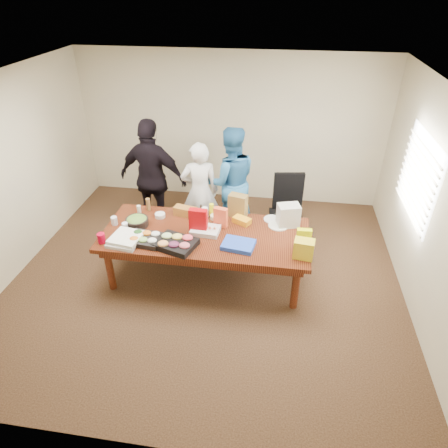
% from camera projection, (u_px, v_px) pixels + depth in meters
% --- Properties ---
extents(floor, '(5.50, 5.00, 0.02)m').
position_uv_depth(floor, '(207.00, 276.00, 5.74)').
color(floor, '#47301E').
rests_on(floor, ground).
extents(ceiling, '(5.50, 5.00, 0.02)m').
position_uv_depth(ceiling, '(201.00, 84.00, 4.28)').
color(ceiling, white).
rests_on(ceiling, wall_back).
extents(wall_back, '(5.50, 0.04, 2.70)m').
position_uv_depth(wall_back, '(231.00, 129.00, 7.09)').
color(wall_back, beige).
rests_on(wall_back, floor).
extents(wall_front, '(5.50, 0.04, 2.70)m').
position_uv_depth(wall_front, '(140.00, 351.00, 2.93)').
color(wall_front, beige).
rests_on(wall_front, floor).
extents(wall_left, '(0.04, 5.00, 2.70)m').
position_uv_depth(wall_left, '(7.00, 180.00, 5.35)').
color(wall_left, beige).
rests_on(wall_left, floor).
extents(wall_right, '(0.04, 5.00, 2.70)m').
position_uv_depth(wall_right, '(431.00, 210.00, 4.67)').
color(wall_right, beige).
rests_on(wall_right, floor).
extents(window_panel, '(0.03, 1.40, 1.10)m').
position_uv_depth(window_panel, '(418.00, 177.00, 5.09)').
color(window_panel, white).
rests_on(window_panel, wall_right).
extents(window_blinds, '(0.04, 1.36, 1.00)m').
position_uv_depth(window_blinds, '(415.00, 177.00, 5.09)').
color(window_blinds, beige).
rests_on(window_blinds, wall_right).
extents(conference_table, '(2.80, 1.20, 0.75)m').
position_uv_depth(conference_table, '(206.00, 255.00, 5.53)').
color(conference_table, '#4C1C0F').
rests_on(conference_table, floor).
extents(office_chair, '(0.65, 0.65, 1.11)m').
position_uv_depth(office_chair, '(286.00, 215.00, 6.11)').
color(office_chair, black).
rests_on(office_chair, floor).
extents(person_center, '(0.67, 0.51, 1.64)m').
position_uv_depth(person_center, '(200.00, 192.00, 6.20)').
color(person_center, silver).
rests_on(person_center, floor).
extents(person_right, '(1.04, 0.91, 1.81)m').
position_uv_depth(person_right, '(230.00, 181.00, 6.31)').
color(person_right, teal).
rests_on(person_right, floor).
extents(person_left, '(1.19, 0.66, 1.93)m').
position_uv_depth(person_left, '(153.00, 179.00, 6.26)').
color(person_left, black).
rests_on(person_left, floor).
extents(veggie_tray, '(0.48, 0.39, 0.07)m').
position_uv_depth(veggie_tray, '(145.00, 239.00, 5.15)').
color(veggie_tray, black).
rests_on(veggie_tray, conference_table).
extents(fruit_tray, '(0.60, 0.53, 0.08)m').
position_uv_depth(fruit_tray, '(176.00, 244.00, 5.05)').
color(fruit_tray, black).
rests_on(fruit_tray, conference_table).
extents(sheet_cake, '(0.40, 0.31, 0.07)m').
position_uv_depth(sheet_cake, '(205.00, 230.00, 5.33)').
color(sheet_cake, white).
rests_on(sheet_cake, conference_table).
extents(salad_bowl, '(0.34, 0.34, 0.10)m').
position_uv_depth(salad_bowl, '(137.00, 222.00, 5.47)').
color(salad_bowl, black).
rests_on(salad_bowl, conference_table).
extents(chip_bag_blue, '(0.45, 0.36, 0.06)m').
position_uv_depth(chip_bag_blue, '(238.00, 245.00, 5.05)').
color(chip_bag_blue, blue).
rests_on(chip_bag_blue, conference_table).
extents(chip_bag_red, '(0.25, 0.11, 0.35)m').
position_uv_depth(chip_bag_red, '(198.00, 221.00, 5.26)').
color(chip_bag_red, '#A7060B').
rests_on(chip_bag_red, conference_table).
extents(chip_bag_yellow, '(0.19, 0.08, 0.28)m').
position_uv_depth(chip_bag_yellow, '(304.00, 239.00, 4.98)').
color(chip_bag_yellow, '#E7F508').
rests_on(chip_bag_yellow, conference_table).
extents(chip_bag_orange, '(0.20, 0.12, 0.29)m').
position_uv_depth(chip_bag_orange, '(221.00, 217.00, 5.40)').
color(chip_bag_orange, '#E1522B').
rests_on(chip_bag_orange, conference_table).
extents(mayo_jar, '(0.11, 0.11, 0.15)m').
position_uv_depth(mayo_jar, '(205.00, 212.00, 5.65)').
color(mayo_jar, white).
rests_on(mayo_jar, conference_table).
extents(mustard_bottle, '(0.07, 0.07, 0.19)m').
position_uv_depth(mustard_bottle, '(212.00, 210.00, 5.68)').
color(mustard_bottle, '#FBFF0B').
rests_on(mustard_bottle, conference_table).
extents(dressing_bottle, '(0.07, 0.07, 0.20)m').
position_uv_depth(dressing_bottle, '(148.00, 205.00, 5.79)').
color(dressing_bottle, brown).
rests_on(dressing_bottle, conference_table).
extents(ranch_bottle, '(0.06, 0.06, 0.16)m').
position_uv_depth(ranch_bottle, '(139.00, 211.00, 5.67)').
color(ranch_bottle, silver).
rests_on(ranch_bottle, conference_table).
extents(banana_bunch, '(0.28, 0.24, 0.08)m').
position_uv_depth(banana_bunch, '(242.00, 220.00, 5.53)').
color(banana_bunch, '#F9A115').
rests_on(banana_bunch, conference_table).
extents(bread_loaf, '(0.35, 0.21, 0.13)m').
position_uv_depth(bread_loaf, '(185.00, 211.00, 5.69)').
color(bread_loaf, '#985F22').
rests_on(bread_loaf, conference_table).
extents(kraft_bag, '(0.29, 0.21, 0.34)m').
position_uv_depth(kraft_bag, '(238.00, 205.00, 5.63)').
color(kraft_bag, brown).
rests_on(kraft_bag, conference_table).
extents(red_cup, '(0.11, 0.11, 0.13)m').
position_uv_depth(red_cup, '(101.00, 238.00, 5.11)').
color(red_cup, '#B1001F').
rests_on(red_cup, conference_table).
extents(clear_cup_a, '(0.10, 0.10, 0.11)m').
position_uv_depth(clear_cup_a, '(125.00, 226.00, 5.37)').
color(clear_cup_a, white).
rests_on(clear_cup_a, conference_table).
extents(clear_cup_b, '(0.10, 0.10, 0.12)m').
position_uv_depth(clear_cup_b, '(114.00, 221.00, 5.48)').
color(clear_cup_b, silver).
rests_on(clear_cup_b, conference_table).
extents(pizza_box_lower, '(0.43, 0.43, 0.04)m').
position_uv_depth(pizza_box_lower, '(125.00, 241.00, 5.14)').
color(pizza_box_lower, silver).
rests_on(pizza_box_lower, conference_table).
extents(pizza_box_upper, '(0.44, 0.44, 0.04)m').
position_uv_depth(pizza_box_upper, '(126.00, 237.00, 5.13)').
color(pizza_box_upper, white).
rests_on(pizza_box_upper, pizza_box_lower).
extents(plate_a, '(0.34, 0.34, 0.02)m').
position_uv_depth(plate_a, '(278.00, 226.00, 5.47)').
color(plate_a, white).
rests_on(plate_a, conference_table).
extents(plate_b, '(0.26, 0.26, 0.01)m').
position_uv_depth(plate_b, '(272.00, 219.00, 5.62)').
color(plate_b, silver).
rests_on(plate_b, conference_table).
extents(dip_bowl_a, '(0.18, 0.18, 0.06)m').
position_uv_depth(dip_bowl_a, '(215.00, 217.00, 5.63)').
color(dip_bowl_a, beige).
rests_on(dip_bowl_a, conference_table).
extents(dip_bowl_b, '(0.15, 0.15, 0.06)m').
position_uv_depth(dip_bowl_b, '(160.00, 215.00, 5.67)').
color(dip_bowl_b, silver).
rests_on(dip_bowl_b, conference_table).
extents(grocery_bag_white, '(0.34, 0.29, 0.32)m').
position_uv_depth(grocery_bag_white, '(288.00, 215.00, 5.42)').
color(grocery_bag_white, silver).
rests_on(grocery_bag_white, conference_table).
extents(grocery_bag_yellow, '(0.26, 0.20, 0.24)m').
position_uv_depth(grocery_bag_yellow, '(304.00, 249.00, 4.82)').
color(grocery_bag_yellow, yellow).
rests_on(grocery_bag_yellow, conference_table).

